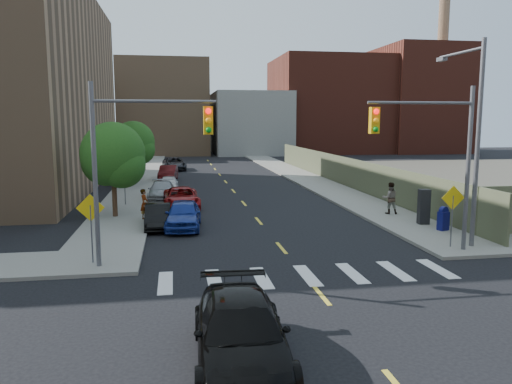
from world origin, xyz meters
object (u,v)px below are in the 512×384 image
object	(u,v)px
parked_car_white	(169,184)
pedestrian_west	(144,204)
parked_car_blue	(183,214)
black_sedan	(241,333)
parked_car_black	(158,216)
parked_car_grey	(174,164)
pedestrian_east	(390,198)
mailbox	(443,219)
payphone	(424,207)
parked_car_silver	(162,191)
parked_car_maroon	(168,173)
parked_car_red	(181,198)

from	to	relation	value
parked_car_white	pedestrian_west	world-z (taller)	pedestrian_west
parked_car_blue	black_sedan	size ratio (longest dim) A/B	0.83
parked_car_blue	parked_car_black	xyz separation A→B (m)	(-1.30, 0.34, -0.12)
black_sedan	pedestrian_west	distance (m)	17.53
parked_car_grey	pedestrian_east	size ratio (longest dim) A/B	2.75
parked_car_grey	black_sedan	distance (m)	45.96
parked_car_white	parked_car_grey	size ratio (longest dim) A/B	0.71
mailbox	payphone	bearing A→B (deg)	78.84
payphone	pedestrian_east	distance (m)	3.06
mailbox	pedestrian_west	distance (m)	15.87
payphone	pedestrian_west	size ratio (longest dim) A/B	1.11
parked_car_silver	payphone	size ratio (longest dim) A/B	2.45
parked_car_maroon	mailbox	world-z (taller)	parked_car_maroon
parked_car_maroon	parked_car_grey	distance (m)	10.08
parked_car_grey	black_sedan	world-z (taller)	black_sedan
payphone	pedestrian_west	xyz separation A→B (m)	(-14.67, 3.89, -0.09)
parked_car_silver	parked_car_grey	bearing A→B (deg)	89.17
parked_car_red	parked_car_blue	bearing A→B (deg)	-91.84
parked_car_blue	pedestrian_east	bearing A→B (deg)	10.97
parked_car_black	parked_car_blue	bearing A→B (deg)	-15.63
payphone	parked_car_grey	bearing A→B (deg)	116.63
parked_car_black	parked_car_maroon	bearing A→B (deg)	88.02
parked_car_white	black_sedan	bearing A→B (deg)	-85.57
black_sedan	pedestrian_west	xyz separation A→B (m)	(-3.12, 17.25, 0.22)
parked_car_maroon	parked_car_grey	size ratio (longest dim) A/B	0.84
parked_car_grey	parked_car_blue	bearing A→B (deg)	-94.83
parked_car_white	payphone	world-z (taller)	payphone
pedestrian_west	parked_car_red	bearing A→B (deg)	-15.05
parked_car_silver	parked_car_maroon	xyz separation A→B (m)	(0.32, 11.34, 0.05)
parked_car_blue	parked_car_white	bearing A→B (deg)	97.85
parked_car_black	parked_car_silver	xyz separation A→B (m)	(0.00, 9.24, 0.04)
parked_car_blue	pedestrian_east	distance (m)	12.12
parked_car_black	pedestrian_east	xyz separation A→B (m)	(13.33, 1.07, 0.46)
parked_car_white	mailbox	bearing A→B (deg)	-50.60
parked_car_red	pedestrian_east	xyz separation A→B (m)	(12.03, -4.69, 0.41)
parked_car_black	parked_car_grey	xyz separation A→B (m)	(0.90, 30.64, 0.09)
parked_car_blue	black_sedan	distance (m)	15.00
parked_car_blue	parked_car_silver	bearing A→B (deg)	102.02
parked_car_maroon	parked_car_grey	world-z (taller)	same
parked_car_silver	black_sedan	distance (m)	24.65
parked_car_blue	pedestrian_west	world-z (taller)	pedestrian_west
black_sedan	payphone	size ratio (longest dim) A/B	2.84
payphone	parked_car_blue	bearing A→B (deg)	177.64
parked_car_silver	parked_car_grey	xyz separation A→B (m)	(0.90, 21.40, 0.05)
parked_car_grey	pedestrian_east	bearing A→B (deg)	-72.77
parked_car_black	pedestrian_west	xyz separation A→B (m)	(-0.80, 1.95, 0.36)
payphone	pedestrian_east	bearing A→B (deg)	104.94
parked_car_red	pedestrian_west	size ratio (longest dim) A/B	2.89
pedestrian_west	parked_car_white	bearing A→B (deg)	7.67
mailbox	pedestrian_west	size ratio (longest dim) A/B	0.72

